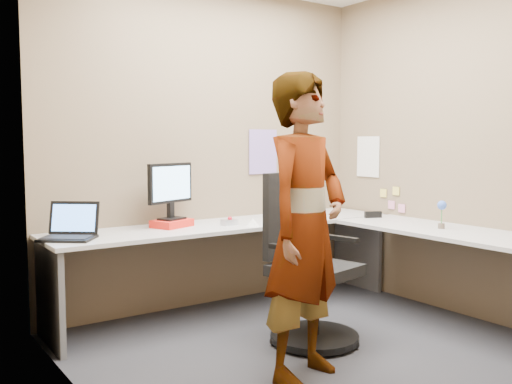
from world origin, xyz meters
TOP-DOWN VIEW (x-y plane):
  - ground at (0.00, 0.00)m, footprint 3.00×3.00m
  - wall_back at (0.00, 1.30)m, footprint 3.00×0.00m
  - wall_right at (1.50, 0.00)m, footprint 0.00×2.70m
  - wall_left at (-1.50, 0.00)m, footprint 0.00×2.70m
  - desk at (0.44, 0.39)m, footprint 2.98×2.58m
  - paper_ream at (-0.48, 1.06)m, footprint 0.35×0.30m
  - monitor at (-0.48, 1.07)m, footprint 0.44×0.22m
  - laptop at (-1.29, 0.97)m, footprint 0.45×0.44m
  - trackball_mouse at (-0.06, 0.89)m, footprint 0.12×0.08m
  - origami at (0.07, 0.75)m, footprint 0.10×0.10m
  - stapler at (1.20, 0.55)m, footprint 0.15×0.09m
  - flower at (1.17, -0.19)m, footprint 0.07×0.07m
  - calendar_purple at (0.55, 1.29)m, footprint 0.30×0.01m
  - calendar_white at (1.49, 0.90)m, footprint 0.01×0.28m
  - sticky_note_a at (1.49, 0.55)m, footprint 0.01×0.07m
  - sticky_note_b at (1.49, 0.60)m, footprint 0.01×0.07m
  - sticky_note_c at (1.49, 0.48)m, footprint 0.01×0.07m
  - sticky_note_d at (1.49, 0.70)m, footprint 0.01×0.07m
  - office_chair at (0.07, 0.07)m, footprint 0.65×0.62m
  - person at (-0.33, -0.38)m, footprint 0.75×0.61m

SIDE VIEW (x-z plane):
  - ground at x=0.00m, z-range 0.00..0.00m
  - office_chair at x=0.07m, z-range -0.10..1.05m
  - desk at x=0.44m, z-range 0.22..0.95m
  - trackball_mouse at x=-0.06m, z-range 0.72..0.79m
  - stapler at x=1.20m, z-range 0.73..0.78m
  - paper_ream at x=-0.48m, z-range 0.73..0.79m
  - origami at x=0.07m, z-range 0.73..0.79m
  - laptop at x=-1.29m, z-range 0.67..0.92m
  - sticky_note_c at x=1.49m, z-range 0.76..0.84m
  - sticky_note_b at x=1.49m, z-range 0.78..0.86m
  - flower at x=1.17m, z-range 0.77..0.98m
  - person at x=-0.33m, z-range 0.00..1.79m
  - sticky_note_d at x=1.49m, z-range 0.88..0.96m
  - sticky_note_a at x=1.49m, z-range 0.91..0.99m
  - monitor at x=-0.48m, z-range 0.83..1.26m
  - calendar_white at x=1.49m, z-range 1.06..1.44m
  - calendar_purple at x=0.55m, z-range 1.10..1.50m
  - wall_back at x=0.00m, z-range -0.15..2.85m
  - wall_right at x=1.50m, z-range 0.00..2.70m
  - wall_left at x=-1.50m, z-range 0.00..2.70m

